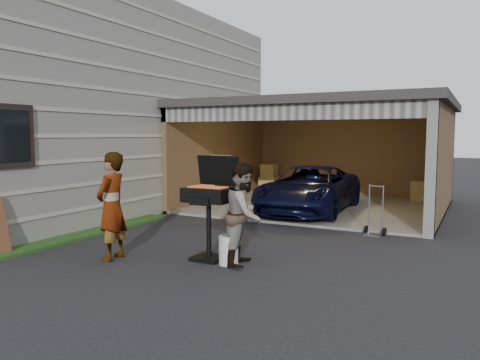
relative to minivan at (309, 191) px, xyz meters
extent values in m
plane|color=black|center=(-0.88, -5.20, -0.58)|extent=(80.00, 80.00, 0.00)
cube|color=#474744|center=(-6.88, -1.20, 2.17)|extent=(7.00, 11.00, 5.50)
cube|color=#193814|center=(-3.13, -6.20, -0.55)|extent=(0.50, 8.00, 0.06)
cube|color=#605E59|center=(-0.13, 1.30, -0.55)|extent=(6.50, 6.00, 0.06)
cube|color=#4C4023|center=(-0.13, 4.23, 0.77)|extent=(6.50, 0.15, 2.70)
cube|color=#4C4023|center=(3.05, 1.30, 0.77)|extent=(0.15, 6.00, 2.70)
cube|color=#4C4023|center=(-3.30, 1.30, 0.77)|extent=(0.15, 6.00, 2.70)
cube|color=#2D2B28|center=(-0.13, 1.30, 2.22)|extent=(6.80, 6.30, 0.20)
cube|color=#474744|center=(-0.13, -1.62, 1.94)|extent=(6.50, 0.16, 0.36)
cube|color=beige|center=(-0.13, -0.40, 2.04)|extent=(6.00, 2.40, 0.06)
cube|color=#474744|center=(3.02, -1.65, 0.77)|extent=(0.20, 0.18, 2.70)
cube|color=brown|center=(-2.68, 3.50, -0.27)|extent=(0.60, 0.50, 0.50)
cube|color=brown|center=(-2.68, 3.50, 0.20)|extent=(0.50, 0.45, 0.45)
cube|color=brown|center=(2.32, 3.40, -0.22)|extent=(0.55, 0.50, 0.60)
cube|color=brown|center=(2.50, 4.00, 0.62)|extent=(0.24, 0.43, 2.20)
imported|color=black|center=(0.00, 0.00, 0.00)|extent=(2.13, 4.27, 1.16)
imported|color=#A1B9CB|center=(-1.38, -5.70, 0.29)|extent=(0.51, 0.70, 1.75)
imported|color=#4E321E|center=(0.65, -4.97, 0.21)|extent=(0.74, 0.87, 1.59)
cube|color=black|center=(0.02, -5.00, -0.55)|extent=(0.48, 0.48, 0.06)
cylinder|color=black|center=(0.02, -5.00, -0.07)|extent=(0.08, 0.08, 0.96)
cube|color=black|center=(0.02, -5.00, 0.48)|extent=(0.76, 0.53, 0.23)
cube|color=#59595B|center=(0.02, -5.00, 0.58)|extent=(0.69, 0.46, 0.02)
cube|color=black|center=(0.02, -4.67, 0.84)|extent=(0.76, 0.14, 0.53)
cylinder|color=silver|center=(0.44, -5.10, -0.35)|extent=(0.40, 0.40, 0.46)
cube|color=gray|center=(2.01, -1.93, -0.56)|extent=(0.36, 0.26, 0.04)
cylinder|color=black|center=(1.84, -1.79, -0.50)|extent=(0.06, 0.17, 0.17)
cylinder|color=black|center=(2.22, -1.85, -0.50)|extent=(0.06, 0.17, 0.17)
cylinder|color=gray|center=(1.89, -1.80, -0.06)|extent=(0.03, 0.03, 0.99)
cylinder|color=gray|center=(2.17, -1.84, -0.06)|extent=(0.03, 0.03, 0.99)
cylinder|color=gray|center=(2.03, -1.82, 0.41)|extent=(0.28, 0.07, 0.03)
camera|label=1|loc=(3.89, -11.36, 1.43)|focal=35.00mm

